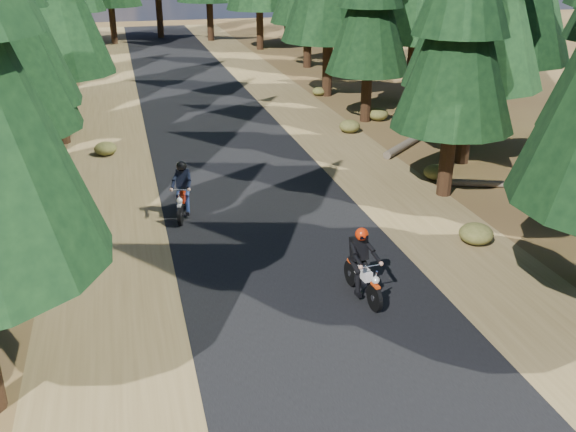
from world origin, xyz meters
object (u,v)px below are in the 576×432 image
(log_far, at_px, (497,184))
(rider_lead, at_px, (363,276))
(log_near, at_px, (418,137))
(rider_follow, at_px, (183,199))

(log_far, distance_m, rider_lead, 9.09)
(log_near, height_order, rider_lead, rider_lead)
(log_far, height_order, rider_follow, rider_follow)
(log_near, distance_m, log_far, 5.80)
(log_near, bearing_deg, rider_follow, 166.58)
(log_near, xyz_separation_m, rider_lead, (-6.83, -11.56, 0.41))
(rider_follow, bearing_deg, log_near, -137.33)
(log_far, xyz_separation_m, rider_follow, (-10.50, 0.09, 0.45))
(log_near, relative_size, rider_follow, 3.05)
(log_near, relative_size, rider_lead, 3.12)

